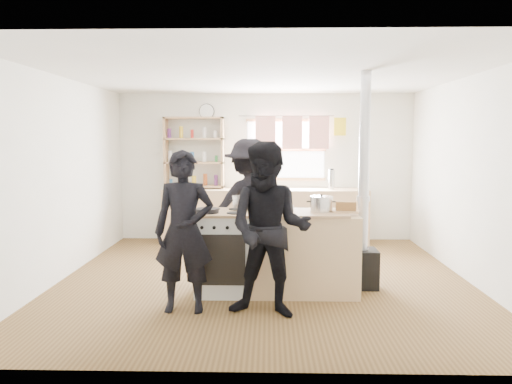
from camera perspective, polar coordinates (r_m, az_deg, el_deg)
ground at (r=6.30m, az=0.90°, el=-9.94°), size 5.00×5.00×0.01m
back_counter at (r=8.38m, az=1.06°, el=-2.74°), size 3.40×0.55×0.90m
shelving_unit at (r=8.49m, az=-7.07°, el=4.54°), size 1.00×0.28×1.20m
thermos at (r=8.37m, az=8.62°, el=1.41°), size 0.10×0.10×0.33m
cooking_island at (r=5.65m, az=2.33°, el=-6.90°), size 1.97×0.64×0.93m
skillet_greens at (r=5.48m, az=-5.61°, el=-2.10°), size 0.29×0.29×0.05m
roast_tray at (r=5.55m, az=2.39°, el=-1.89°), size 0.38×0.35×0.06m
stockpot_stove at (r=5.78m, az=-1.70°, el=-1.16°), size 0.21×0.21×0.17m
stockpot_counter at (r=5.59m, az=7.49°, el=-1.36°), size 0.26×0.26×0.20m
bread_board at (r=5.58m, az=10.25°, el=-1.78°), size 0.31×0.25×0.12m
flue_heater at (r=5.95m, az=12.08°, el=-4.46°), size 0.35×0.35×2.50m
person_near_left at (r=5.05m, az=-8.20°, el=-4.49°), size 0.60×0.39×1.63m
person_near_right at (r=4.85m, az=1.55°, el=-4.36°), size 0.94×0.80×1.71m
person_far at (r=6.45m, az=-0.78°, el=-1.63°), size 1.26×0.93×1.74m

